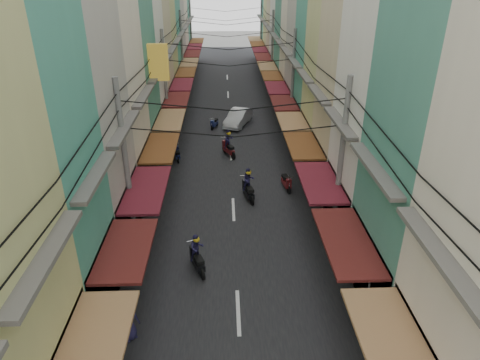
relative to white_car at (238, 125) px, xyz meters
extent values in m
plane|color=slate|center=(-0.75, -20.33, 0.00)|extent=(160.00, 160.00, 0.00)
cube|color=black|center=(-0.75, -0.33, 0.01)|extent=(10.00, 80.00, 0.02)
cube|color=slate|center=(-7.25, -0.33, 0.03)|extent=(3.00, 80.00, 0.06)
cube|color=slate|center=(5.75, -0.33, 0.03)|extent=(3.00, 80.00, 0.06)
cube|color=#986D45|center=(-4.85, -26.59, 3.00)|extent=(1.80, 4.33, 0.12)
cube|color=#595651|center=(-5.50, -26.59, 6.00)|extent=(0.50, 4.23, 0.15)
cube|color=black|center=(-6.35, -22.09, 1.60)|extent=(1.20, 4.13, 3.20)
cube|color=#571B18|center=(-4.85, -22.09, 3.00)|extent=(1.80, 3.96, 0.12)
cube|color=#595651|center=(-5.50, -22.09, 6.00)|extent=(0.50, 3.87, 0.15)
cube|color=#ADA79E|center=(-8.75, -17.37, 10.47)|extent=(6.00, 5.14, 20.93)
cube|color=black|center=(-6.35, -17.37, 1.60)|extent=(1.20, 4.94, 3.20)
cube|color=maroon|center=(-4.85, -17.37, 3.00)|extent=(1.80, 4.73, 0.12)
cube|color=#595651|center=(-5.50, -17.37, 6.00)|extent=(0.50, 4.63, 0.15)
cube|color=beige|center=(-8.75, -12.32, 8.72)|extent=(6.00, 4.95, 17.43)
cube|color=black|center=(-6.35, -12.32, 1.60)|extent=(1.20, 4.75, 3.20)
cube|color=brown|center=(-4.85, -12.32, 3.00)|extent=(1.80, 4.56, 0.12)
cube|color=#595651|center=(-5.50, -12.32, 6.00)|extent=(0.50, 4.46, 0.15)
cube|color=#468974|center=(-8.75, -7.35, 8.16)|extent=(6.00, 4.99, 16.32)
cube|color=black|center=(-6.35, -7.35, 1.60)|extent=(1.20, 4.80, 3.20)
cube|color=#986D45|center=(-4.85, -7.35, 3.00)|extent=(1.80, 4.60, 0.12)
cube|color=#595651|center=(-5.50, -7.35, 6.00)|extent=(0.50, 4.50, 0.15)
cube|color=black|center=(-6.35, -2.53, 1.60)|extent=(1.20, 4.46, 3.20)
cube|color=#571B18|center=(-4.85, -2.53, 3.00)|extent=(1.80, 4.27, 0.12)
cube|color=#595651|center=(-5.50, -2.53, 6.00)|extent=(0.50, 4.18, 0.15)
cube|color=black|center=(-6.35, 2.24, 1.60)|extent=(1.20, 4.70, 3.20)
cube|color=maroon|center=(-4.85, 2.24, 3.00)|extent=(1.80, 4.50, 0.12)
cube|color=#595651|center=(-5.50, 2.24, 6.00)|extent=(0.50, 4.40, 0.15)
cube|color=#C0BF78|center=(-8.75, 6.95, 9.22)|extent=(6.00, 4.52, 18.44)
cube|color=black|center=(-6.35, 6.95, 1.60)|extent=(1.20, 4.34, 3.20)
cube|color=brown|center=(-4.85, 6.95, 3.00)|extent=(1.80, 4.16, 0.12)
cube|color=#595651|center=(-5.50, 6.95, 6.00)|extent=(0.50, 4.07, 0.15)
cube|color=black|center=(-6.35, 11.80, 1.60)|extent=(1.20, 4.99, 3.20)
cube|color=#986D45|center=(-4.85, 11.80, 3.00)|extent=(1.80, 4.78, 0.12)
cube|color=#595651|center=(-5.50, 11.80, 6.00)|extent=(0.50, 4.68, 0.15)
cube|color=black|center=(-6.35, 16.87, 1.60)|extent=(1.20, 4.74, 3.20)
cube|color=#571B18|center=(-4.85, 16.87, 3.00)|extent=(1.80, 4.55, 0.12)
cube|color=#595651|center=(-5.50, 16.87, 6.00)|extent=(0.50, 4.45, 0.15)
cube|color=black|center=(-6.35, 21.82, 1.60)|extent=(1.20, 4.76, 3.20)
cube|color=maroon|center=(-4.85, 21.82, 3.00)|extent=(1.80, 4.56, 0.12)
cube|color=#595651|center=(-5.50, 21.82, 6.00)|extent=(0.50, 4.46, 0.15)
cube|color=black|center=(-6.35, 26.82, 1.60)|extent=(1.20, 4.84, 3.20)
cube|color=brown|center=(-4.85, 26.82, 3.00)|extent=(1.80, 4.64, 0.12)
cube|color=#595651|center=(-5.50, 26.82, 6.00)|extent=(0.50, 4.54, 0.15)
cube|color=#4F3E12|center=(-5.15, -8.33, 7.00)|extent=(1.20, 0.40, 2.20)
cube|color=#986D45|center=(3.35, -26.88, 3.00)|extent=(1.80, 4.58, 0.12)
cube|color=#595651|center=(4.00, -26.88, 6.00)|extent=(0.50, 4.48, 0.15)
cube|color=#468974|center=(7.25, -21.87, 7.54)|extent=(6.00, 5.03, 15.08)
cube|color=black|center=(4.85, -21.87, 1.60)|extent=(1.20, 4.83, 3.20)
cube|color=#571B18|center=(3.35, -21.87, 3.00)|extent=(1.80, 4.63, 0.12)
cube|color=#595651|center=(4.00, -21.87, 6.00)|extent=(0.50, 4.53, 0.15)
cube|color=silver|center=(7.25, -16.96, 10.83)|extent=(6.00, 4.79, 21.66)
cube|color=black|center=(4.85, -16.96, 1.60)|extent=(1.20, 4.60, 3.20)
cube|color=maroon|center=(3.35, -16.96, 3.00)|extent=(1.80, 4.41, 0.12)
cube|color=#595651|center=(4.00, -16.96, 6.00)|extent=(0.50, 4.31, 0.15)
cube|color=#CBB88F|center=(7.25, -12.31, 10.37)|extent=(6.00, 4.52, 20.74)
cube|color=black|center=(4.85, -12.31, 1.60)|extent=(1.20, 4.34, 3.20)
cube|color=brown|center=(3.35, -12.31, 3.00)|extent=(1.80, 4.16, 0.12)
cube|color=#595651|center=(4.00, -12.31, 6.00)|extent=(0.50, 4.07, 0.15)
cube|color=#C0BF78|center=(7.25, -7.98, 7.06)|extent=(6.00, 4.12, 14.13)
cube|color=black|center=(4.85, -7.98, 1.60)|extent=(1.20, 3.96, 3.20)
cube|color=#986D45|center=(3.35, -7.98, 3.00)|extent=(1.80, 3.79, 0.12)
cube|color=#595651|center=(4.00, -7.98, 6.00)|extent=(0.50, 3.71, 0.15)
cube|color=teal|center=(7.25, -3.72, 8.84)|extent=(6.00, 4.40, 17.68)
cube|color=black|center=(4.85, -3.72, 1.60)|extent=(1.20, 4.23, 3.20)
cube|color=#571B18|center=(3.35, -3.72, 3.00)|extent=(1.80, 4.05, 0.12)
cube|color=#595651|center=(4.00, -3.72, 6.00)|extent=(0.50, 3.96, 0.15)
cube|color=black|center=(4.85, 0.80, 1.60)|extent=(1.20, 4.45, 3.20)
cube|color=maroon|center=(3.35, 0.80, 3.00)|extent=(1.80, 4.26, 0.12)
cube|color=#595651|center=(4.00, 0.80, 6.00)|extent=(0.50, 4.17, 0.15)
cube|color=black|center=(4.85, 5.12, 1.60)|extent=(1.20, 3.84, 3.20)
cube|color=brown|center=(3.35, 5.12, 3.00)|extent=(1.80, 3.68, 0.12)
cube|color=#595651|center=(4.00, 5.12, 6.00)|extent=(0.50, 3.60, 0.15)
cube|color=black|center=(4.85, 9.63, 1.60)|extent=(1.20, 4.81, 3.20)
cube|color=#986D45|center=(3.35, 9.63, 3.00)|extent=(1.80, 4.61, 0.12)
cube|color=#595651|center=(4.00, 9.63, 6.00)|extent=(0.50, 4.51, 0.15)
cube|color=black|center=(4.85, 14.63, 1.60)|extent=(1.20, 4.80, 3.20)
cube|color=#571B18|center=(3.35, 14.63, 3.00)|extent=(1.80, 4.60, 0.12)
cube|color=#595651|center=(4.00, 14.63, 6.00)|extent=(0.50, 4.50, 0.15)
cube|color=#CBB88F|center=(7.25, 19.29, 8.43)|extent=(6.00, 4.32, 16.86)
cube|color=black|center=(4.85, 19.29, 1.60)|extent=(1.20, 4.15, 3.20)
cube|color=maroon|center=(3.35, 19.29, 3.00)|extent=(1.80, 3.97, 0.12)
cube|color=#595651|center=(4.00, 19.29, 6.00)|extent=(0.50, 3.89, 0.15)
cube|color=black|center=(4.85, 23.61, 1.60)|extent=(1.20, 4.16, 3.20)
cube|color=brown|center=(3.35, 23.61, 3.00)|extent=(1.80, 3.99, 0.12)
cube|color=#595651|center=(4.00, 23.61, 6.00)|extent=(0.50, 3.90, 0.15)
cube|color=teal|center=(7.25, 28.22, 7.17)|extent=(6.00, 4.88, 14.34)
cube|color=black|center=(4.85, 28.22, 1.60)|extent=(1.20, 4.68, 3.20)
cube|color=#986D45|center=(3.35, 28.22, 3.00)|extent=(1.80, 4.49, 0.12)
cube|color=#595651|center=(4.00, 28.22, 6.00)|extent=(0.50, 4.39, 0.15)
cylinder|color=slate|center=(-5.65, -17.33, 4.10)|extent=(0.26, 0.26, 8.20)
cylinder|color=slate|center=(4.15, -17.33, 4.10)|extent=(0.26, 0.26, 8.20)
cylinder|color=slate|center=(-5.65, -2.33, 4.10)|extent=(0.26, 0.26, 8.20)
cylinder|color=slate|center=(4.15, -2.33, 4.10)|extent=(0.26, 0.26, 8.20)
cylinder|color=slate|center=(-5.65, 12.67, 4.10)|extent=(0.26, 0.26, 8.20)
cylinder|color=slate|center=(4.15, 12.67, 4.10)|extent=(0.26, 0.26, 8.20)
cylinder|color=slate|center=(-5.65, 27.67, 4.10)|extent=(0.26, 0.26, 8.20)
cylinder|color=slate|center=(4.15, 27.67, 4.10)|extent=(0.26, 0.26, 8.20)
imported|color=silver|center=(0.00, 0.00, 0.00)|extent=(5.06, 3.40, 1.66)
imported|color=black|center=(5.33, -17.33, 0.00)|extent=(1.70, 1.09, 1.09)
cylinder|color=black|center=(-2.48, -18.96, 0.27)|extent=(0.10, 0.54, 0.54)
cylinder|color=black|center=(-2.48, -20.30, 0.27)|extent=(0.10, 0.54, 0.54)
cube|color=black|center=(-2.48, -19.63, 0.43)|extent=(0.35, 1.18, 0.29)
cube|color=black|center=(-2.48, -19.89, 0.74)|extent=(0.33, 0.57, 0.19)
cube|color=black|center=(-2.48, -19.06, 0.67)|extent=(0.31, 0.29, 0.57)
imported|color=#211E46|center=(-2.48, -19.63, 0.57)|extent=(0.54, 0.39, 1.37)
sphere|color=yellow|center=(-2.48, -19.63, 1.60)|extent=(0.29, 0.29, 0.29)
cylinder|color=black|center=(0.16, -12.47, 0.28)|extent=(0.11, 0.56, 0.56)
cylinder|color=black|center=(0.16, -13.88, 0.28)|extent=(0.11, 0.56, 0.56)
cube|color=black|center=(0.16, -13.17, 0.46)|extent=(0.37, 1.25, 0.30)
cube|color=black|center=(0.16, -13.44, 0.78)|extent=(0.35, 0.60, 0.20)
cube|color=black|center=(0.16, -12.57, 0.70)|extent=(0.33, 0.30, 0.60)
imported|color=#211E46|center=(0.16, -13.17, 0.60)|extent=(0.57, 0.41, 1.44)
sphere|color=yellow|center=(0.16, -13.17, 1.68)|extent=(0.30, 0.30, 0.30)
cylinder|color=black|center=(-0.90, -6.02, 0.28)|extent=(0.11, 0.56, 0.56)
cylinder|color=black|center=(-0.90, -7.41, 0.28)|extent=(0.11, 0.56, 0.56)
cube|color=maroon|center=(-0.90, -6.71, 0.45)|extent=(0.37, 1.24, 0.30)
cube|color=black|center=(-0.90, -6.98, 0.77)|extent=(0.34, 0.59, 0.19)
cube|color=maroon|center=(-0.90, -6.12, 0.70)|extent=(0.32, 0.30, 0.59)
imported|color=#211E46|center=(-0.90, -6.71, 0.59)|extent=(0.57, 0.40, 1.43)
sphere|color=yellow|center=(-0.90, -6.71, 1.67)|extent=(0.30, 0.30, 0.30)
cylinder|color=black|center=(2.53, -11.29, 0.25)|extent=(0.10, 0.51, 0.51)
cylinder|color=black|center=(2.53, -12.56, 0.25)|extent=(0.10, 0.51, 0.51)
cube|color=maroon|center=(2.53, -11.93, 0.41)|extent=(0.33, 1.12, 0.27)
cube|color=black|center=(2.53, -12.17, 0.70)|extent=(0.31, 0.53, 0.18)
cube|color=maroon|center=(2.53, -11.39, 0.63)|extent=(0.29, 0.27, 0.53)
cylinder|color=black|center=(-4.53, -6.67, 0.24)|extent=(0.09, 0.47, 0.47)
cylinder|color=black|center=(-4.53, -7.85, 0.24)|extent=(0.09, 0.47, 0.47)
cube|color=navy|center=(-4.53, -7.26, 0.38)|extent=(0.31, 1.05, 0.26)
cube|color=black|center=(-4.53, -7.49, 0.66)|extent=(0.29, 0.50, 0.16)
cube|color=navy|center=(-4.53, -6.76, 0.59)|extent=(0.27, 0.26, 0.50)
cylinder|color=black|center=(-2.01, -0.16, 0.23)|extent=(0.09, 0.47, 0.47)
cylinder|color=black|center=(-2.01, -1.33, 0.23)|extent=(0.09, 0.47, 0.47)
cube|color=navy|center=(-2.01, -0.75, 0.38)|extent=(0.31, 1.03, 0.25)
cube|color=black|center=(-2.01, -0.97, 0.65)|extent=(0.29, 0.49, 0.16)
cube|color=navy|center=(-2.01, -0.25, 0.58)|extent=(0.27, 0.25, 0.49)
cube|color=maroon|center=(5.58, -25.33, 0.59)|extent=(0.27, 0.25, 0.50)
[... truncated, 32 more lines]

